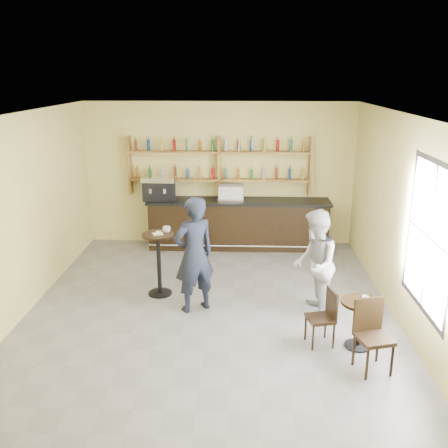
{
  "coord_description": "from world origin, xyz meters",
  "views": [
    {
      "loc": [
        0.52,
        -7.54,
        3.79
      ],
      "look_at": [
        0.2,
        0.8,
        1.25
      ],
      "focal_mm": 40.0,
      "sensor_mm": 36.0,
      "label": 1
    }
  ],
  "objects_px": {
    "pedestal_table": "(159,264)",
    "chair_south": "(374,338)",
    "bar_counter": "(238,224)",
    "espresso_machine": "(159,188)",
    "patron_second": "(314,264)",
    "cafe_table": "(359,324)",
    "pastry_case": "(231,193)",
    "chair_west": "(320,318)",
    "man_main": "(194,255)"
  },
  "relations": [
    {
      "from": "cafe_table",
      "to": "patron_second",
      "type": "bearing_deg",
      "value": 118.96
    },
    {
      "from": "man_main",
      "to": "chair_west",
      "type": "xyz_separation_m",
      "value": [
        1.91,
        -1.05,
        -0.55
      ]
    },
    {
      "from": "pastry_case",
      "to": "chair_west",
      "type": "distance_m",
      "value": 4.5
    },
    {
      "from": "cafe_table",
      "to": "espresso_machine",
      "type": "bearing_deg",
      "value": 129.66
    },
    {
      "from": "man_main",
      "to": "patron_second",
      "type": "distance_m",
      "value": 1.93
    },
    {
      "from": "pedestal_table",
      "to": "espresso_machine",
      "type": "bearing_deg",
      "value": 98.54
    },
    {
      "from": "espresso_machine",
      "to": "chair_south",
      "type": "xyz_separation_m",
      "value": [
        3.57,
        -4.85,
        -0.86
      ]
    },
    {
      "from": "pastry_case",
      "to": "chair_west",
      "type": "relative_size",
      "value": 0.66
    },
    {
      "from": "man_main",
      "to": "chair_west",
      "type": "relative_size",
      "value": 2.3
    },
    {
      "from": "espresso_machine",
      "to": "man_main",
      "type": "bearing_deg",
      "value": -79.07
    },
    {
      "from": "cafe_table",
      "to": "bar_counter",
      "type": "bearing_deg",
      "value": 112.6
    },
    {
      "from": "pastry_case",
      "to": "patron_second",
      "type": "relative_size",
      "value": 0.31
    },
    {
      "from": "bar_counter",
      "to": "man_main",
      "type": "distance_m",
      "value": 3.25
    },
    {
      "from": "pedestal_table",
      "to": "patron_second",
      "type": "height_order",
      "value": "patron_second"
    },
    {
      "from": "man_main",
      "to": "chair_south",
      "type": "height_order",
      "value": "man_main"
    },
    {
      "from": "chair_west",
      "to": "patron_second",
      "type": "distance_m",
      "value": 1.02
    },
    {
      "from": "man_main",
      "to": "cafe_table",
      "type": "relative_size",
      "value": 2.71
    },
    {
      "from": "espresso_machine",
      "to": "pedestal_table",
      "type": "relative_size",
      "value": 0.64
    },
    {
      "from": "bar_counter",
      "to": "chair_south",
      "type": "height_order",
      "value": "bar_counter"
    },
    {
      "from": "pastry_case",
      "to": "cafe_table",
      "type": "height_order",
      "value": "pastry_case"
    },
    {
      "from": "bar_counter",
      "to": "espresso_machine",
      "type": "xyz_separation_m",
      "value": [
        -1.75,
        0.0,
        0.8
      ]
    },
    {
      "from": "pedestal_table",
      "to": "cafe_table",
      "type": "xyz_separation_m",
      "value": [
        3.14,
        -1.67,
        -0.21
      ]
    },
    {
      "from": "man_main",
      "to": "cafe_table",
      "type": "distance_m",
      "value": 2.76
    },
    {
      "from": "pastry_case",
      "to": "chair_south",
      "type": "xyz_separation_m",
      "value": [
        1.99,
        -4.85,
        -0.77
      ]
    },
    {
      "from": "bar_counter",
      "to": "pedestal_table",
      "type": "xyz_separation_m",
      "value": [
        -1.37,
        -2.58,
        0.02
      ]
    },
    {
      "from": "man_main",
      "to": "chair_south",
      "type": "distance_m",
      "value": 3.06
    },
    {
      "from": "pastry_case",
      "to": "patron_second",
      "type": "height_order",
      "value": "patron_second"
    },
    {
      "from": "chair_south",
      "to": "espresso_machine",
      "type": "bearing_deg",
      "value": 110.28
    },
    {
      "from": "chair_south",
      "to": "patron_second",
      "type": "xyz_separation_m",
      "value": [
        -0.58,
        1.56,
        0.4
      ]
    },
    {
      "from": "chair_south",
      "to": "patron_second",
      "type": "bearing_deg",
      "value": 94.34
    },
    {
      "from": "pedestal_table",
      "to": "cafe_table",
      "type": "height_order",
      "value": "pedestal_table"
    },
    {
      "from": "pastry_case",
      "to": "espresso_machine",
      "type": "bearing_deg",
      "value": -174.7
    },
    {
      "from": "chair_south",
      "to": "patron_second",
      "type": "relative_size",
      "value": 0.55
    },
    {
      "from": "pastry_case",
      "to": "cafe_table",
      "type": "xyz_separation_m",
      "value": [
        1.94,
        -4.25,
        -0.9
      ]
    },
    {
      "from": "patron_second",
      "to": "chair_south",
      "type": "bearing_deg",
      "value": 27.54
    },
    {
      "from": "bar_counter",
      "to": "espresso_machine",
      "type": "relative_size",
      "value": 5.61
    },
    {
      "from": "pastry_case",
      "to": "bar_counter",
      "type": "bearing_deg",
      "value": 5.3
    },
    {
      "from": "pastry_case",
      "to": "chair_west",
      "type": "height_order",
      "value": "pastry_case"
    },
    {
      "from": "espresso_machine",
      "to": "cafe_table",
      "type": "relative_size",
      "value": 1.01
    },
    {
      "from": "pastry_case",
      "to": "man_main",
      "type": "xyz_separation_m",
      "value": [
        -0.52,
        -3.15,
        -0.29
      ]
    },
    {
      "from": "pedestal_table",
      "to": "chair_south",
      "type": "xyz_separation_m",
      "value": [
        3.19,
        -2.27,
        -0.08
      ]
    },
    {
      "from": "pastry_case",
      "to": "man_main",
      "type": "relative_size",
      "value": 0.29
    },
    {
      "from": "espresso_machine",
      "to": "chair_south",
      "type": "bearing_deg",
      "value": -61.4
    },
    {
      "from": "man_main",
      "to": "cafe_table",
      "type": "bearing_deg",
      "value": 123.73
    },
    {
      "from": "bar_counter",
      "to": "pastry_case",
      "type": "distance_m",
      "value": 0.73
    },
    {
      "from": "pedestal_table",
      "to": "man_main",
      "type": "height_order",
      "value": "man_main"
    },
    {
      "from": "chair_west",
      "to": "patron_second",
      "type": "height_order",
      "value": "patron_second"
    },
    {
      "from": "chair_south",
      "to": "patron_second",
      "type": "height_order",
      "value": "patron_second"
    },
    {
      "from": "cafe_table",
      "to": "pedestal_table",
      "type": "bearing_deg",
      "value": 151.95
    },
    {
      "from": "bar_counter",
      "to": "pedestal_table",
      "type": "height_order",
      "value": "pedestal_table"
    }
  ]
}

